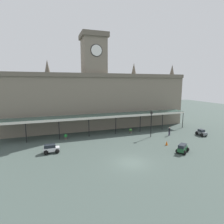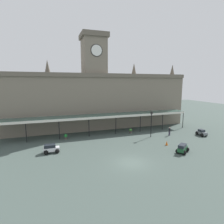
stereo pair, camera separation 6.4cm
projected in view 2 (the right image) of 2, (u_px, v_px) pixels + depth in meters
name	position (u px, v px, depth m)	size (l,w,h in m)	color
ground_plane	(131.00, 163.00, 23.03)	(140.00, 140.00, 0.00)	#3F4C47
station_building	(95.00, 98.00, 40.32)	(42.51, 6.06, 20.33)	slate
entrance_canopy	(101.00, 116.00, 35.89)	(38.03, 3.26, 3.82)	#38564C
car_green_estate	(182.00, 149.00, 26.43)	(2.43, 2.25, 1.27)	#1E512D
car_grey_sedan	(201.00, 133.00, 34.99)	(1.55, 2.07, 1.19)	slate
car_white_estate	(51.00, 149.00, 26.29)	(2.26, 1.57, 1.27)	silver
pedestrian_beside_cars	(169.00, 131.00, 34.92)	(0.38, 0.34, 1.67)	#3F384C
victorian_lamppost	(151.00, 121.00, 33.60)	(0.30, 0.30, 4.97)	black
traffic_cone	(167.00, 143.00, 29.55)	(0.40, 0.40, 0.74)	orange
planter_forecourt_centre	(131.00, 131.00, 36.61)	(0.60, 0.60, 0.96)	#47423D
planter_by_canopy	(66.00, 137.00, 32.64)	(0.60, 0.60, 0.96)	#47423D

